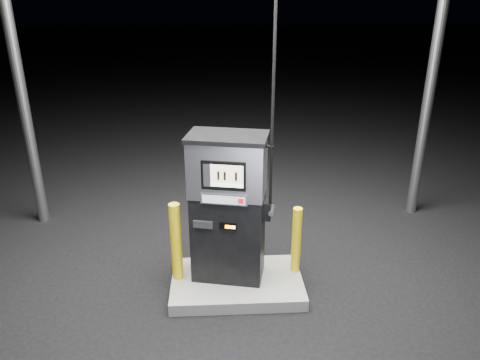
{
  "coord_description": "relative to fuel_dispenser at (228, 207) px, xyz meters",
  "views": [
    {
      "loc": [
        -0.22,
        -4.82,
        3.49
      ],
      "look_at": [
        0.04,
        0.0,
        1.46
      ],
      "focal_mm": 35.0,
      "sensor_mm": 36.0,
      "label": 1
    }
  ],
  "objects": [
    {
      "name": "pump_island",
      "position": [
        0.09,
        -0.1,
        -1.01
      ],
      "size": [
        1.6,
        1.0,
        0.15
      ],
      "primitive_type": "cube",
      "color": "slate",
      "rests_on": "ground"
    },
    {
      "name": "bollard_right",
      "position": [
        0.83,
        0.05,
        -0.5
      ],
      "size": [
        0.15,
        0.15,
        0.87
      ],
      "primitive_type": "cylinder",
      "rotation": [
        0.0,
        0.0,
        -0.36
      ],
      "color": "yellow",
      "rests_on": "pump_island"
    },
    {
      "name": "ground",
      "position": [
        0.09,
        -0.1,
        -1.08
      ],
      "size": [
        80.0,
        80.0,
        0.0
      ],
      "primitive_type": "plane",
      "color": "black",
      "rests_on": "ground"
    },
    {
      "name": "bollard_left",
      "position": [
        -0.63,
        -0.03,
        -0.43
      ],
      "size": [
        0.18,
        0.18,
        0.99
      ],
      "primitive_type": "cylinder",
      "rotation": [
        0.0,
        0.0,
        -0.43
      ],
      "color": "yellow",
      "rests_on": "pump_island"
    },
    {
      "name": "fuel_dispenser",
      "position": [
        0.0,
        0.0,
        0.0
      ],
      "size": [
        1.04,
        0.71,
        3.76
      ],
      "rotation": [
        0.0,
        0.0,
        -0.21
      ],
      "color": "black",
      "rests_on": "pump_island"
    }
  ]
}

